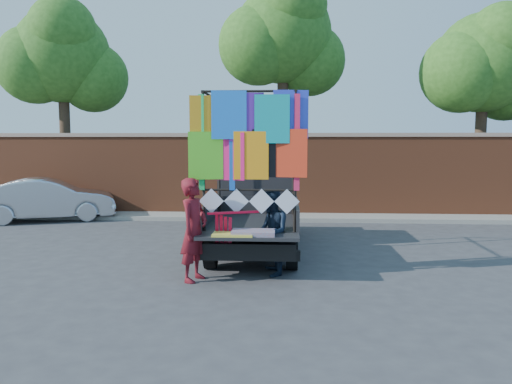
# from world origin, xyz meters

# --- Properties ---
(ground) EXTENTS (90.00, 90.00, 0.00)m
(ground) POSITION_xyz_m (0.00, 0.00, 0.00)
(ground) COLOR #38383A
(ground) RESTS_ON ground
(brick_wall) EXTENTS (30.00, 0.45, 2.61)m
(brick_wall) POSITION_xyz_m (0.00, 7.00, 1.33)
(brick_wall) COLOR brown
(brick_wall) RESTS_ON ground
(curb) EXTENTS (30.00, 1.20, 0.12)m
(curb) POSITION_xyz_m (0.00, 6.30, 0.06)
(curb) COLOR gray
(curb) RESTS_ON ground
(tree_left) EXTENTS (4.20, 3.30, 7.05)m
(tree_left) POSITION_xyz_m (-6.48, 8.12, 5.12)
(tree_left) COLOR #38281C
(tree_left) RESTS_ON ground
(tree_mid) EXTENTS (4.20, 3.30, 7.73)m
(tree_mid) POSITION_xyz_m (1.02, 8.12, 5.70)
(tree_mid) COLOR #38281C
(tree_mid) RESTS_ON ground
(tree_right) EXTENTS (4.20, 3.30, 6.62)m
(tree_right) POSITION_xyz_m (7.52, 8.12, 4.75)
(tree_right) COLOR #38281C
(tree_right) RESTS_ON ground
(pickup_truck) EXTENTS (2.05, 5.15, 3.24)m
(pickup_truck) POSITION_xyz_m (0.49, 2.41, 0.82)
(pickup_truck) COLOR black
(pickup_truck) RESTS_ON ground
(sedan) EXTENTS (4.05, 2.59, 1.26)m
(sedan) POSITION_xyz_m (-5.92, 5.62, 0.63)
(sedan) COLOR #BBBDC2
(sedan) RESTS_ON ground
(woman) EXTENTS (0.60, 0.74, 1.76)m
(woman) POSITION_xyz_m (-0.42, -0.43, 0.88)
(woman) COLOR maroon
(woman) RESTS_ON ground
(man) EXTENTS (0.67, 0.81, 1.53)m
(man) POSITION_xyz_m (0.88, -0.00, 0.77)
(man) COLOR #131F31
(man) RESTS_ON ground
(streamer_bundle) EXTENTS (0.87, 0.35, 0.63)m
(streamer_bundle) POSITION_xyz_m (0.13, -0.23, 0.96)
(streamer_bundle) COLOR red
(streamer_bundle) RESTS_ON ground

